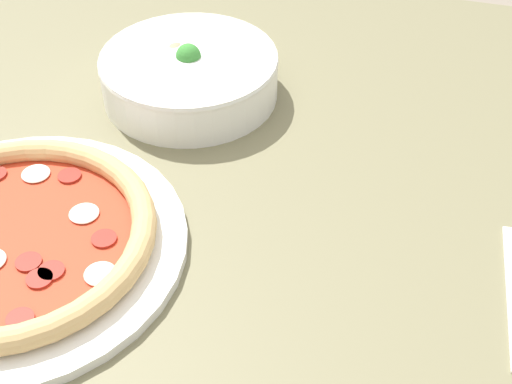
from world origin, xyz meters
name	(u,v)px	position (x,y,z in m)	size (l,w,h in m)	color
dining_table	(214,229)	(0.00, 0.00, 0.67)	(1.25, 1.01, 0.76)	#706B4C
pizza	(13,239)	(-0.15, -0.18, 0.78)	(0.35, 0.35, 0.04)	white
bowl	(189,73)	(-0.07, 0.14, 0.80)	(0.23, 0.23, 0.08)	white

